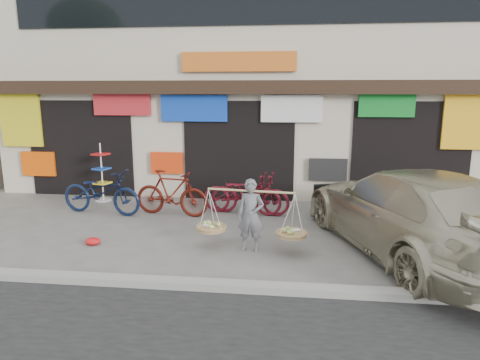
# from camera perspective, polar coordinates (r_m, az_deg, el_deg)

# --- Properties ---
(ground) EXTENTS (70.00, 70.00, 0.00)m
(ground) POSITION_cam_1_polar(r_m,az_deg,el_deg) (8.60, -2.89, -8.35)
(ground) COLOR slate
(ground) RESTS_ON ground
(kerb) EXTENTS (70.00, 0.25, 0.12)m
(kerb) POSITION_cam_1_polar(r_m,az_deg,el_deg) (6.77, -5.73, -13.68)
(kerb) COLOR gray
(kerb) RESTS_ON ground
(shophouse_block) EXTENTS (14.00, 6.32, 7.00)m
(shophouse_block) POSITION_cam_1_polar(r_m,az_deg,el_deg) (14.45, 1.22, 13.76)
(shophouse_block) COLOR beige
(shophouse_block) RESTS_ON ground
(street_vendor) EXTENTS (2.08, 0.74, 1.37)m
(street_vendor) POSITION_cam_1_polar(r_m,az_deg,el_deg) (8.01, 1.44, -5.19)
(street_vendor) COLOR slate
(street_vendor) RESTS_ON ground
(bike_0) EXTENTS (2.18, 1.07, 1.10)m
(bike_0) POSITION_cam_1_polar(r_m,az_deg,el_deg) (10.94, -18.01, -1.52)
(bike_0) COLOR #0F1B39
(bike_0) RESTS_ON ground
(bike_1) EXTENTS (1.91, 0.82, 1.11)m
(bike_1) POSITION_cam_1_polar(r_m,az_deg,el_deg) (10.39, -9.12, -1.72)
(bike_1) COLOR #58170F
(bike_1) RESTS_ON ground
(bike_2) EXTENTS (2.03, 0.96, 1.03)m
(bike_2) POSITION_cam_1_polar(r_m,az_deg,el_deg) (10.41, 0.29, -1.79)
(bike_2) COLOR maroon
(bike_2) RESTS_ON ground
(bike_3) EXTENTS (2.03, 0.96, 1.03)m
(bike_3) POSITION_cam_1_polar(r_m,az_deg,el_deg) (10.39, 1.32, -1.82)
(bike_3) COLOR maroon
(bike_3) RESTS_ON ground
(suv) EXTENTS (3.84, 5.93, 1.60)m
(suv) POSITION_cam_1_polar(r_m,az_deg,el_deg) (8.45, 21.81, -3.91)
(suv) COLOR #B6AE92
(suv) RESTS_ON ground
(display_rack) EXTENTS (0.46, 0.46, 1.59)m
(display_rack) POSITION_cam_1_polar(r_m,az_deg,el_deg) (12.21, -17.91, 0.28)
(display_rack) COLOR silver
(display_rack) RESTS_ON ground
(red_bag) EXTENTS (0.31, 0.25, 0.14)m
(red_bag) POSITION_cam_1_polar(r_m,az_deg,el_deg) (8.95, -19.04, -7.73)
(red_bag) COLOR red
(red_bag) RESTS_ON ground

